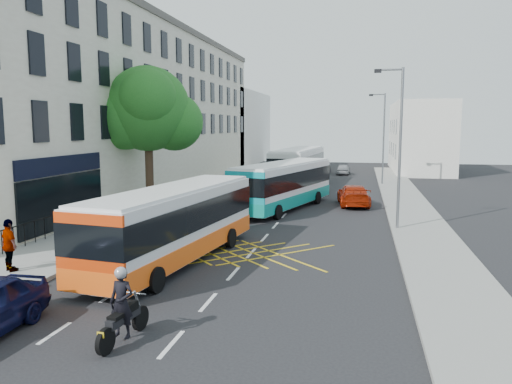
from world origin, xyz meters
The scene contains 19 objects.
ground centered at (0.00, 0.00, 0.00)m, with size 120.00×120.00×0.00m, color black.
pavement_left centered at (-8.50, 15.00, 0.07)m, with size 5.00×70.00×0.15m, color gray.
pavement_right centered at (7.50, 15.00, 0.07)m, with size 3.00×70.00×0.15m, color gray.
terrace_main centered at (-14.00, 24.49, 6.76)m, with size 8.30×45.00×13.50m.
terrace_far centered at (-14.00, 55.00, 5.00)m, with size 8.00×20.00×10.00m, color silver.
building_right centered at (11.00, 48.00, 4.00)m, with size 6.00×18.00×8.00m, color silver.
street_tree centered at (-8.51, 14.97, 6.29)m, with size 6.30×5.70×8.80m.
lamp_near centered at (6.20, 12.00, 4.62)m, with size 1.45×0.15×8.00m.
lamp_far centered at (6.20, 32.00, 4.62)m, with size 1.45×0.15×8.00m.
railings centered at (-9.70, 5.30, 0.72)m, with size 0.08×5.60×1.14m, color black, non-canonical shape.
bus_near centered at (-2.65, 4.09, 1.55)m, with size 3.72×10.68×2.94m.
bus_mid centered at (-0.40, 17.42, 1.57)m, with size 5.19×10.91×2.99m.
bus_far centered at (-1.06, 30.10, 1.75)m, with size 3.62×11.96×3.32m.
motorbike centered at (-1.21, -3.11, 0.90)m, with size 0.71×2.16×1.92m.
parked_car_silver centered at (-4.90, 5.18, 0.68)m, with size 1.44×4.14×1.36m, color #A5A7AC.
red_hatchback centered at (3.97, 19.79, 0.70)m, with size 1.96×4.82×1.40m, color #A52007.
distant_car_grey centered at (-0.08, 43.08, 0.63)m, with size 2.08×4.51×1.25m, color #42434A.
distant_car_silver centered at (2.50, 41.51, 0.58)m, with size 1.37×3.42×1.16m, color #9A9CA1.
pedestrian_far centered at (-7.73, 1.18, 1.10)m, with size 1.11×0.46×1.89m, color gray.
Camera 1 is at (4.43, -13.91, 5.31)m, focal length 35.00 mm.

